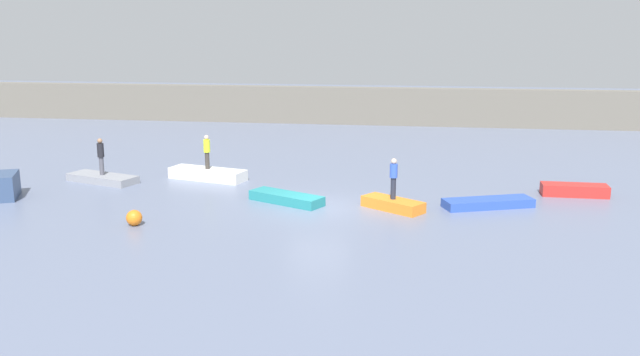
{
  "coord_description": "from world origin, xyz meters",
  "views": [
    {
      "loc": [
        4.19,
        -27.22,
        7.48
      ],
      "look_at": [
        -0.14,
        1.34,
        0.96
      ],
      "focal_mm": 38.03,
      "sensor_mm": 36.0,
      "label": 1
    }
  ],
  "objects": [
    {
      "name": "rowboat_red",
      "position": [
        11.07,
        3.69,
        0.26
      ],
      "size": [
        2.89,
        1.01,
        0.52
      ],
      "primitive_type": "cube",
      "rotation": [
        0.0,
        0.0,
        -0.01
      ],
      "color": "red",
      "rests_on": "ground_plane"
    },
    {
      "name": "embankment_wall",
      "position": [
        0.0,
        24.86,
        1.42
      ],
      "size": [
        80.0,
        1.2,
        2.84
      ],
      "primitive_type": "cube",
      "color": "#666056",
      "rests_on": "ground_plane"
    },
    {
      "name": "ground_plane",
      "position": [
        0.0,
        0.0,
        0.0
      ],
      "size": [
        120.0,
        120.0,
        0.0
      ],
      "primitive_type": "plane",
      "color": "slate"
    },
    {
      "name": "person_blue_shirt",
      "position": [
        3.11,
        0.1,
        1.41
      ],
      "size": [
        0.32,
        0.32,
        1.71
      ],
      "color": "#232838",
      "rests_on": "rowboat_orange"
    },
    {
      "name": "rowboat_teal",
      "position": [
        -1.48,
        0.53,
        0.21
      ],
      "size": [
        3.5,
        2.44,
        0.41
      ],
      "primitive_type": "cube",
      "rotation": [
        0.0,
        0.0,
        -0.46
      ],
      "color": "teal",
      "rests_on": "ground_plane"
    },
    {
      "name": "person_dark_shirt",
      "position": [
        -11.16,
        3.07,
        1.37
      ],
      "size": [
        0.32,
        0.32,
        1.8
      ],
      "color": "#4C4C56",
      "rests_on": "rowboat_grey"
    },
    {
      "name": "mooring_buoy",
      "position": [
        -6.56,
        -3.69,
        0.31
      ],
      "size": [
        0.61,
        0.61,
        0.61
      ],
      "primitive_type": "sphere",
      "color": "orange",
      "rests_on": "ground_plane"
    },
    {
      "name": "rowboat_blue",
      "position": [
        7.06,
        1.09,
        0.18
      ],
      "size": [
        3.94,
        2.34,
        0.36
      ],
      "primitive_type": "cube",
      "rotation": [
        0.0,
        0.0,
        0.36
      ],
      "color": "#2B4CAD",
      "rests_on": "ground_plane"
    },
    {
      "name": "rowboat_grey",
      "position": [
        -11.16,
        3.07,
        0.18
      ],
      "size": [
        3.82,
        2.36,
        0.37
      ],
      "primitive_type": "cube",
      "rotation": [
        0.0,
        0.0,
        -0.33
      ],
      "color": "gray",
      "rests_on": "ground_plane"
    },
    {
      "name": "person_hiviz_shirt",
      "position": [
        -6.25,
        4.41,
        1.48
      ],
      "size": [
        0.32,
        0.32,
        1.69
      ],
      "color": "#38332D",
      "rests_on": "rowboat_white"
    },
    {
      "name": "rowboat_orange",
      "position": [
        3.11,
        0.1,
        0.23
      ],
      "size": [
        2.76,
        2.32,
        0.45
      ],
      "primitive_type": "cube",
      "rotation": [
        0.0,
        0.0,
        -0.6
      ],
      "color": "orange",
      "rests_on": "ground_plane"
    },
    {
      "name": "rowboat_white",
      "position": [
        -6.25,
        4.41,
        0.27
      ],
      "size": [
        4.09,
        2.15,
        0.54
      ],
      "primitive_type": "cube",
      "rotation": [
        0.0,
        0.0,
        -0.26
      ],
      "color": "white",
      "rests_on": "ground_plane"
    }
  ]
}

